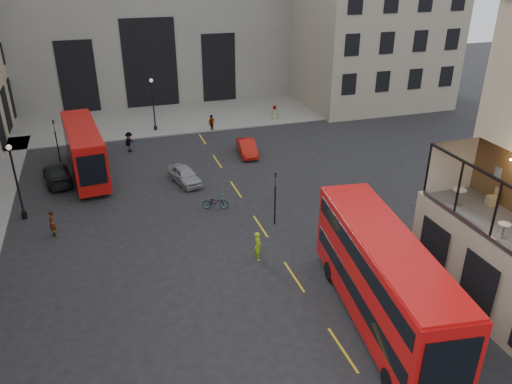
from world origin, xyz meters
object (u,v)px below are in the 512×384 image
object	(u,v)px
traffic_light_near	(275,191)
pedestrian_c	(212,123)
traffic_light_far	(56,136)
bus_far	(84,148)
street_lamp_a	(18,186)
pedestrian_d	(274,112)
cafe_chair_d	(492,200)
cyclist	(258,246)
car_b	(247,148)
street_lamp_b	(154,108)
bus_near	(383,276)
car_c	(57,174)
cafe_table_far	(459,194)
pedestrian_e	(52,224)
cafe_table_mid	(504,228)
pedestrian_a	(91,153)
bicycle	(215,202)
pedestrian_b	(129,142)
car_a	(185,175)

from	to	relation	value
traffic_light_near	pedestrian_c	xyz separation A→B (m)	(0.46, 20.18, -1.58)
traffic_light_far	pedestrian_c	world-z (taller)	traffic_light_far
bus_far	street_lamp_a	bearing A→B (deg)	-123.76
pedestrian_d	cafe_chair_d	xyz separation A→B (m)	(0.68, -31.16, 4.11)
cyclist	car_b	bearing A→B (deg)	-3.93
traffic_light_near	cafe_chair_d	world-z (taller)	cafe_chair_d
traffic_light_far	street_lamp_a	bearing A→B (deg)	-101.31
bus_far	pedestrian_c	xyz separation A→B (m)	(12.19, 7.81, -1.47)
street_lamp_a	street_lamp_b	world-z (taller)	same
traffic_light_near	pedestrian_c	bearing A→B (deg)	88.70
bus_near	car_b	distance (m)	23.61
street_lamp_b	pedestrian_c	distance (m)	5.95
car_c	cyclist	world-z (taller)	cyclist
street_lamp_b	cafe_chair_d	bearing A→B (deg)	-66.61
car_c	pedestrian_d	distance (m)	24.15
pedestrian_d	cafe_table_far	size ratio (longest dim) A/B	1.83
street_lamp_a	cyclist	distance (m)	16.78
pedestrian_e	cafe_chair_d	distance (m)	25.88
cafe_table_far	cafe_chair_d	world-z (taller)	cafe_chair_d
street_lamp_a	cafe_table_mid	xyz separation A→B (m)	(22.70, -18.01, 2.67)
street_lamp_a	bus_near	distance (m)	24.21
traffic_light_far	cafe_table_mid	world-z (taller)	cafe_table_mid
cafe_table_mid	cyclist	bearing A→B (deg)	137.25
traffic_light_far	cyclist	size ratio (longest dim) A/B	2.12
car_b	cafe_table_mid	xyz separation A→B (m)	(4.75, -24.80, 4.40)
car_b	pedestrian_a	bearing A→B (deg)	176.89
pedestrian_e	cafe_table_mid	size ratio (longest dim) A/B	2.42
street_lamp_b	pedestrian_e	xyz separation A→B (m)	(-8.99, -19.10, -1.55)
street_lamp_a	cyclist	bearing A→B (deg)	-35.26
bus_near	pedestrian_c	world-z (taller)	bus_near
traffic_light_near	pedestrian_a	size ratio (longest dim) A/B	1.96
car_c	cafe_table_far	world-z (taller)	cafe_table_far
bus_far	cyclist	distance (m)	18.62
traffic_light_near	street_lamp_a	bearing A→B (deg)	159.44
bicycle	cafe_table_far	world-z (taller)	cafe_table_far
cyclist	pedestrian_b	size ratio (longest dim) A/B	0.97
pedestrian_c	car_a	bearing A→B (deg)	30.37
street_lamp_b	car_c	bearing A→B (deg)	-130.90
cafe_chair_d	cyclist	bearing A→B (deg)	152.74
cyclist	car_a	bearing A→B (deg)	20.64
street_lamp_b	bus_far	distance (m)	11.75
pedestrian_d	pedestrian_e	xyz separation A→B (m)	(-21.82, -19.02, 0.07)
car_b	cafe_chair_d	xyz separation A→B (m)	(6.56, -22.03, 4.23)
street_lamp_b	bus_near	size ratio (longest dim) A/B	0.44
cyclist	bus_far	bearing A→B (deg)	41.11
bus_near	pedestrian_b	world-z (taller)	bus_near
cafe_table_mid	cafe_table_far	xyz separation A→B (m)	(0.20, 3.40, 0.10)
car_a	street_lamp_b	bearing A→B (deg)	78.31
traffic_light_near	car_b	world-z (taller)	traffic_light_near
bicycle	pedestrian_d	world-z (taller)	pedestrian_d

